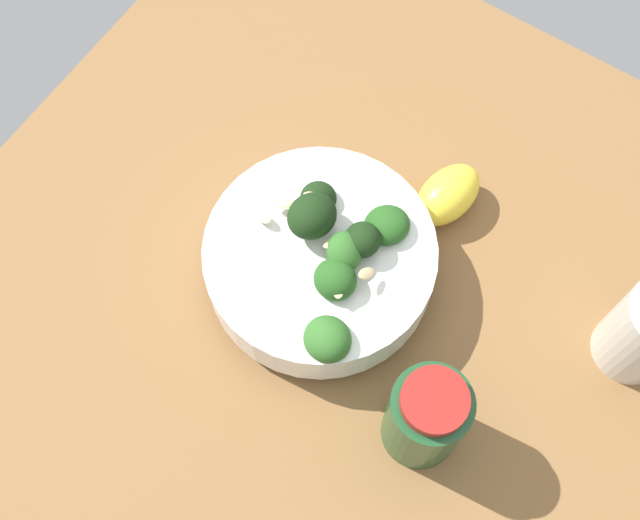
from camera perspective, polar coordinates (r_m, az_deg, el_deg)
name	(u,v)px	position (r cm, az deg, el deg)	size (l,w,h in cm)	color
ground_plane	(335,275)	(79.43, 1.04, -1.05)	(69.30, 69.30, 3.25)	brown
bowl_of_broccoli	(322,260)	(73.66, 0.14, 0.01)	(20.30, 20.30, 10.79)	white
lemon_wedge	(448,195)	(79.40, 8.64, 4.38)	(7.30, 4.61, 4.66)	yellow
bottle_short	(426,417)	(68.42, 7.18, -10.52)	(6.42, 6.42, 12.01)	#194723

